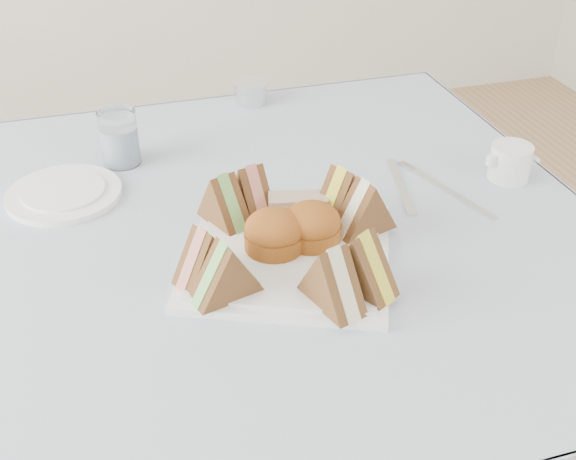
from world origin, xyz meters
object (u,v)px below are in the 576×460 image
object	(u,v)px
serving_plate	(288,255)
table	(273,396)
creamer_jug	(510,162)
water_glass	(119,138)

from	to	relation	value
serving_plate	table	bearing A→B (deg)	113.55
creamer_jug	serving_plate	bearing A→B (deg)	-171.82
creamer_jug	water_glass	bearing A→B (deg)	151.32
table	creamer_jug	size ratio (longest dim) A/B	12.99
water_glass	creamer_jug	distance (m)	0.67
table	water_glass	xyz separation A→B (m)	(-0.20, 0.27, 0.42)
serving_plate	creamer_jug	distance (m)	0.45
table	serving_plate	world-z (taller)	serving_plate
serving_plate	water_glass	bearing A→B (deg)	141.81
serving_plate	water_glass	size ratio (longest dim) A/B	2.93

